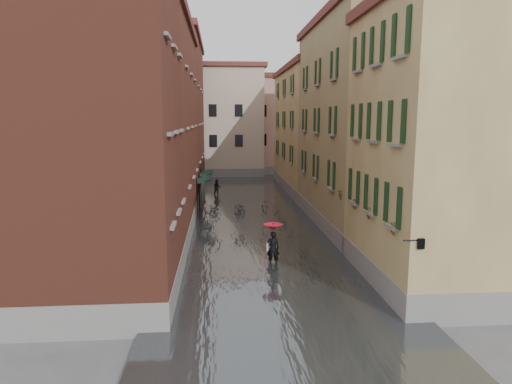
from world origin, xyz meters
name	(u,v)px	position (x,y,z in m)	size (l,w,h in m)	color
ground	(270,273)	(0.00, 0.00, 0.00)	(120.00, 120.00, 0.00)	#525255
floodwater	(251,213)	(0.00, 13.00, 0.10)	(10.00, 60.00, 0.20)	#464B4E
building_left_near	(97,134)	(-7.00, -2.00, 6.50)	(6.00, 8.00, 13.00)	brown
building_left_mid	(144,132)	(-7.00, 9.00, 6.25)	(6.00, 14.00, 12.50)	#602B1E
building_left_far	(169,119)	(-7.00, 24.00, 7.00)	(6.00, 16.00, 14.00)	brown
building_right_near	(444,151)	(7.00, -2.00, 5.75)	(6.00, 8.00, 11.50)	#987E4E
building_right_mid	(363,128)	(7.00, 9.00, 6.50)	(6.00, 14.00, 13.00)	#988C5C
building_right_far	(315,132)	(7.00, 24.00, 5.75)	(6.00, 16.00, 11.50)	#987E4E
building_end_cream	(213,123)	(-3.00, 38.00, 6.50)	(12.00, 9.00, 13.00)	#C3AD9B
building_end_pink	(282,127)	(6.00, 40.00, 6.00)	(10.00, 9.00, 12.00)	tan
awning_near	(204,181)	(-3.49, 14.03, 2.46)	(1.09, 2.77, 2.80)	black
awning_far	(205,174)	(-3.49, 17.93, 2.46)	(1.09, 2.76, 2.80)	black
wall_lantern	(420,243)	(4.33, -6.00, 3.01)	(0.71, 0.22, 0.35)	black
window_planters	(365,201)	(4.12, -0.84, 3.51)	(0.59, 8.17, 0.84)	brown
pedestrian_main	(273,240)	(0.25, 1.07, 1.25)	(0.97, 0.97, 2.06)	black
pedestrian_far	(217,188)	(-2.55, 21.38, 0.77)	(0.75, 0.59, 1.55)	black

